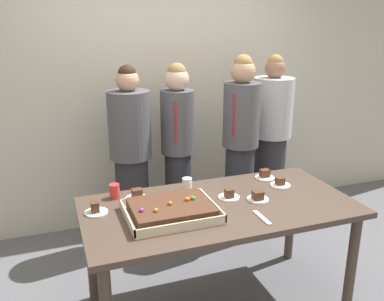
# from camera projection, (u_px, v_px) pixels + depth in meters

# --- Properties ---
(interior_back_panel) EXTENTS (8.00, 0.12, 3.00)m
(interior_back_panel) POSITION_uv_depth(u_px,v_px,m) (155.00, 72.00, 3.97)
(interior_back_panel) COLOR beige
(interior_back_panel) RESTS_ON ground_plane
(party_table) EXTENTS (1.82, 0.91, 0.80)m
(party_table) POSITION_uv_depth(u_px,v_px,m) (219.00, 217.00, 2.78)
(party_table) COLOR #47382D
(party_table) RESTS_ON ground_plane
(sheet_cake) EXTENTS (0.56, 0.45, 0.11)m
(sheet_cake) POSITION_uv_depth(u_px,v_px,m) (171.00, 210.00, 2.58)
(sheet_cake) COLOR beige
(sheet_cake) RESTS_ON party_table
(plated_slice_near_left) EXTENTS (0.15, 0.15, 0.06)m
(plated_slice_near_left) POSITION_uv_depth(u_px,v_px,m) (280.00, 183.00, 3.06)
(plated_slice_near_left) COLOR white
(plated_slice_near_left) RESTS_ON party_table
(plated_slice_near_right) EXTENTS (0.15, 0.15, 0.08)m
(plated_slice_near_right) POSITION_uv_depth(u_px,v_px,m) (96.00, 210.00, 2.62)
(plated_slice_near_right) COLOR white
(plated_slice_near_right) RESTS_ON party_table
(plated_slice_far_left) EXTENTS (0.15, 0.15, 0.07)m
(plated_slice_far_left) POSITION_uv_depth(u_px,v_px,m) (229.00, 195.00, 2.84)
(plated_slice_far_left) COLOR white
(plated_slice_far_left) RESTS_ON party_table
(plated_slice_far_right) EXTENTS (0.15, 0.15, 0.07)m
(plated_slice_far_right) POSITION_uv_depth(u_px,v_px,m) (137.00, 196.00, 2.83)
(plated_slice_far_right) COLOR white
(plated_slice_far_right) RESTS_ON party_table
(plated_slice_center_front) EXTENTS (0.15, 0.15, 0.07)m
(plated_slice_center_front) POSITION_uv_depth(u_px,v_px,m) (265.00, 175.00, 3.21)
(plated_slice_center_front) COLOR white
(plated_slice_center_front) RESTS_ON party_table
(plated_slice_center_back) EXTENTS (0.15, 0.15, 0.07)m
(plated_slice_center_back) POSITION_uv_depth(u_px,v_px,m) (258.00, 197.00, 2.81)
(plated_slice_center_back) COLOR white
(plated_slice_center_back) RESTS_ON party_table
(drink_cup_nearest) EXTENTS (0.07, 0.07, 0.10)m
(drink_cup_nearest) POSITION_uv_depth(u_px,v_px,m) (187.00, 185.00, 2.95)
(drink_cup_nearest) COLOR white
(drink_cup_nearest) RESTS_ON party_table
(drink_cup_middle) EXTENTS (0.07, 0.07, 0.10)m
(drink_cup_middle) POSITION_uv_depth(u_px,v_px,m) (115.00, 191.00, 2.84)
(drink_cup_middle) COLOR red
(drink_cup_middle) RESTS_ON party_table
(cake_server_utensil) EXTENTS (0.03, 0.20, 0.01)m
(cake_server_utensil) POSITION_uv_depth(u_px,v_px,m) (262.00, 218.00, 2.56)
(cake_server_utensil) COLOR silver
(cake_server_utensil) RESTS_ON party_table
(person_serving_front) EXTENTS (0.30, 0.30, 1.63)m
(person_serving_front) POSITION_uv_depth(u_px,v_px,m) (178.00, 147.00, 3.76)
(person_serving_front) COLOR #28282D
(person_serving_front) RESTS_ON ground_plane
(person_green_shirt_behind) EXTENTS (0.36, 0.36, 1.63)m
(person_green_shirt_behind) POSITION_uv_depth(u_px,v_px,m) (131.00, 157.00, 3.59)
(person_green_shirt_behind) COLOR #28282D
(person_green_shirt_behind) RESTS_ON ground_plane
(person_striped_tie_right) EXTENTS (0.38, 0.38, 1.68)m
(person_striped_tie_right) POSITION_uv_depth(u_px,v_px,m) (271.00, 141.00, 4.00)
(person_striped_tie_right) COLOR #28282D
(person_striped_tie_right) RESTS_ON ground_plane
(person_far_right_suit) EXTENTS (0.32, 0.32, 1.71)m
(person_far_right_suit) POSITION_uv_depth(u_px,v_px,m) (240.00, 147.00, 3.66)
(person_far_right_suit) COLOR #28282D
(person_far_right_suit) RESTS_ON ground_plane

